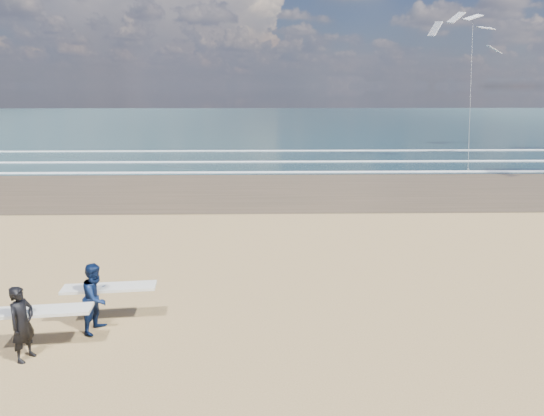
{
  "coord_description": "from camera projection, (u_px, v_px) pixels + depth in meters",
  "views": [
    {
      "loc": [
        4.04,
        -9.27,
        5.64
      ],
      "look_at": [
        4.37,
        6.0,
        1.8
      ],
      "focal_mm": 32.0,
      "sensor_mm": 36.0,
      "label": 1
    }
  ],
  "objects": [
    {
      "name": "surfer_far",
      "position": [
        98.0,
        296.0,
        11.39
      ],
      "size": [
        2.24,
        1.2,
        1.67
      ],
      "color": "#0B1A3E",
      "rests_on": "ground"
    },
    {
      "name": "surfer_near",
      "position": [
        25.0,
        321.0,
        10.17
      ],
      "size": [
        2.24,
        1.07,
        1.65
      ],
      "color": "black",
      "rests_on": "ground"
    },
    {
      "name": "kite_1",
      "position": [
        471.0,
        77.0,
        34.4
      ],
      "size": [
        5.56,
        4.71,
        11.58
      ],
      "color": "slate",
      "rests_on": "ground"
    },
    {
      "name": "wet_sand_strip",
      "position": [
        536.0,
        186.0,
        28.15
      ],
      "size": [
        220.0,
        12.0,
        0.01
      ],
      "primitive_type": "cube",
      "color": "#483926",
      "rests_on": "ground"
    },
    {
      "name": "ocean",
      "position": [
        357.0,
        121.0,
        80.5
      ],
      "size": [
        220.0,
        100.0,
        0.02
      ],
      "primitive_type": "cube",
      "color": "#172D33",
      "rests_on": "ground"
    },
    {
      "name": "foam_breakers",
      "position": [
        465.0,
        160.0,
        37.93
      ],
      "size": [
        220.0,
        11.7,
        0.05
      ],
      "color": "white",
      "rests_on": "ground"
    }
  ]
}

